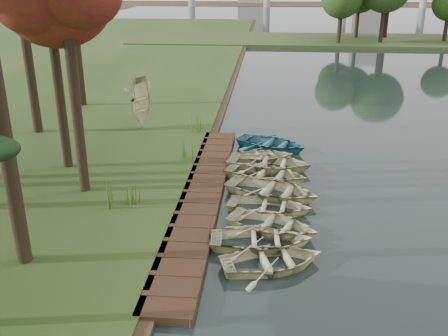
# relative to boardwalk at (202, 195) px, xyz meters

# --- Properties ---
(ground) EXTENTS (300.00, 300.00, 0.00)m
(ground) POSITION_rel_boardwalk_xyz_m (1.60, 0.00, -0.15)
(ground) COLOR #3D2F1D
(boardwalk) EXTENTS (1.60, 16.00, 0.30)m
(boardwalk) POSITION_rel_boardwalk_xyz_m (0.00, 0.00, 0.00)
(boardwalk) COLOR #362215
(boardwalk) RESTS_ON ground
(peninsula) EXTENTS (50.00, 14.00, 0.45)m
(peninsula) POSITION_rel_boardwalk_xyz_m (9.60, 50.00, 0.08)
(peninsula) COLOR #32431E
(peninsula) RESTS_ON ground
(rowboat_0) EXTENTS (3.81, 3.20, 0.67)m
(rowboat_0) POSITION_rel_boardwalk_xyz_m (2.83, -4.99, 0.24)
(rowboat_0) COLOR beige
(rowboat_0) RESTS_ON water
(rowboat_1) EXTENTS (3.59, 2.69, 0.71)m
(rowboat_1) POSITION_rel_boardwalk_xyz_m (2.45, -3.78, 0.25)
(rowboat_1) COLOR beige
(rowboat_1) RESTS_ON water
(rowboat_2) EXTENTS (3.96, 3.42, 0.69)m
(rowboat_2) POSITION_rel_boardwalk_xyz_m (2.82, -2.66, 0.24)
(rowboat_2) COLOR beige
(rowboat_2) RESTS_ON water
(rowboat_3) EXTENTS (3.51, 2.72, 0.67)m
(rowboat_3) POSITION_rel_boardwalk_xyz_m (2.72, -1.15, 0.23)
(rowboat_3) COLOR beige
(rowboat_3) RESTS_ON water
(rowboat_4) EXTENTS (4.60, 3.99, 0.80)m
(rowboat_4) POSITION_rel_boardwalk_xyz_m (2.83, 0.24, 0.30)
(rowboat_4) COLOR beige
(rowboat_4) RESTS_ON water
(rowboat_5) EXTENTS (4.31, 3.63, 0.76)m
(rowboat_5) POSITION_rel_boardwalk_xyz_m (2.56, 2.01, 0.28)
(rowboat_5) COLOR beige
(rowboat_5) RESTS_ON water
(rowboat_6) EXTENTS (4.32, 3.39, 0.81)m
(rowboat_6) POSITION_rel_boardwalk_xyz_m (2.70, 3.29, 0.31)
(rowboat_6) COLOR beige
(rowboat_6) RESTS_ON water
(rowboat_7) EXTENTS (3.35, 2.67, 0.62)m
(rowboat_7) POSITION_rel_boardwalk_xyz_m (2.39, 4.45, 0.21)
(rowboat_7) COLOR beige
(rowboat_7) RESTS_ON water
(rowboat_8) EXTENTS (4.41, 3.88, 0.76)m
(rowboat_8) POSITION_rel_boardwalk_xyz_m (2.81, 6.20, 0.28)
(rowboat_8) COLOR #2C6E7C
(rowboat_8) RESTS_ON water
(stored_rowboat) EXTENTS (3.59, 3.21, 0.61)m
(stored_rowboat) POSITION_rel_boardwalk_xyz_m (-4.53, 8.45, 0.46)
(stored_rowboat) COLOR beige
(stored_rowboat) RESTS_ON bank
(reeds_0) EXTENTS (0.60, 0.60, 1.14)m
(reeds_0) POSITION_rel_boardwalk_xyz_m (-3.30, -1.81, 0.72)
(reeds_0) COLOR #3F661E
(reeds_0) RESTS_ON bank
(reeds_1) EXTENTS (0.60, 0.60, 0.86)m
(reeds_1) POSITION_rel_boardwalk_xyz_m (-2.50, -1.34, 0.58)
(reeds_1) COLOR #3F661E
(reeds_1) RESTS_ON bank
(reeds_2) EXTENTS (0.60, 0.60, 0.99)m
(reeds_2) POSITION_rel_boardwalk_xyz_m (-1.15, 3.66, 0.64)
(reeds_2) COLOR #3F661E
(reeds_2) RESTS_ON bank
(reeds_3) EXTENTS (0.60, 0.60, 1.10)m
(reeds_3) POSITION_rel_boardwalk_xyz_m (-1.37, 8.10, 0.70)
(reeds_3) COLOR #3F661E
(reeds_3) RESTS_ON bank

